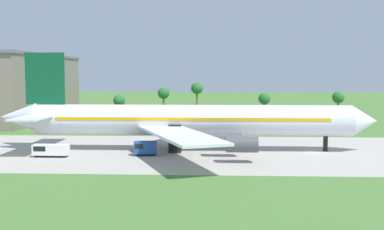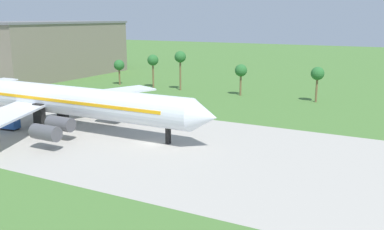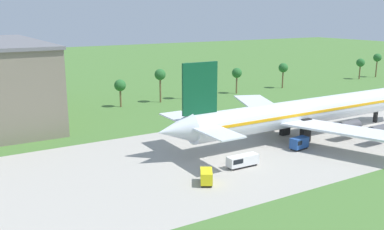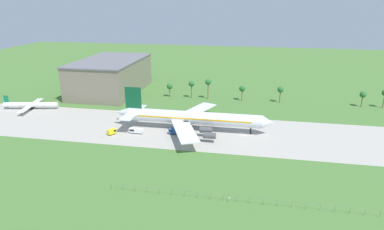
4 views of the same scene
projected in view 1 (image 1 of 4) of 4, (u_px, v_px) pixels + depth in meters
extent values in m
plane|color=#477233|center=(313.00, 152.00, 92.07)|extent=(600.00, 600.00, 0.00)
cube|color=#A8A399|center=(313.00, 152.00, 92.07)|extent=(320.00, 44.00, 0.02)
cylinder|color=silver|center=(192.00, 120.00, 94.01)|extent=(61.70, 5.99, 5.99)
cone|color=silver|center=(365.00, 121.00, 92.38)|extent=(4.80, 5.87, 5.87)
cone|color=silver|center=(19.00, 117.00, 95.67)|extent=(7.49, 5.69, 5.69)
cube|color=#EFA314|center=(192.00, 118.00, 93.97)|extent=(52.45, 6.11, 0.60)
cube|color=#0F4C2D|center=(45.00, 79.00, 94.74)|extent=(7.79, 0.50, 10.19)
cube|color=silver|center=(44.00, 115.00, 95.37)|extent=(5.40, 23.98, 0.30)
cube|color=silver|center=(179.00, 134.00, 80.33)|extent=(17.65, 28.72, 0.44)
cube|color=silver|center=(188.00, 119.00, 108.02)|extent=(17.65, 28.72, 0.44)
cylinder|color=#4C4C51|center=(227.00, 140.00, 86.77)|extent=(5.40, 2.70, 2.70)
cylinder|color=#4C4C51|center=(242.00, 145.00, 80.69)|extent=(5.40, 2.70, 2.70)
cylinder|color=#4C4C51|center=(225.00, 130.00, 101.09)|extent=(5.40, 2.70, 2.70)
cylinder|color=#4C4C51|center=(235.00, 127.00, 106.93)|extent=(5.40, 2.70, 2.70)
cube|color=black|center=(326.00, 138.00, 93.02)|extent=(0.70, 0.90, 5.36)
cube|color=black|center=(175.00, 139.00, 91.17)|extent=(2.40, 1.20, 5.36)
cube|color=black|center=(178.00, 134.00, 97.73)|extent=(2.40, 1.20, 5.36)
cube|color=black|center=(145.00, 155.00, 88.27)|extent=(3.75, 2.29, 0.40)
cube|color=#234C99|center=(145.00, 147.00, 88.16)|extent=(4.40, 2.57, 2.23)
cube|color=black|center=(139.00, 146.00, 88.02)|extent=(1.73, 2.23, 0.90)
cube|color=black|center=(51.00, 156.00, 86.80)|extent=(5.45, 1.88, 0.40)
cube|color=white|center=(51.00, 150.00, 86.70)|extent=(6.41, 2.09, 1.87)
cube|color=black|center=(41.00, 148.00, 86.79)|extent=(2.26, 2.07, 0.90)
cylinder|color=brown|center=(164.00, 109.00, 147.17)|extent=(0.56, 0.56, 8.48)
sphere|color=#28662D|center=(164.00, 93.00, 146.75)|extent=(3.60, 3.60, 3.60)
cylinder|color=brown|center=(197.00, 107.00, 146.61)|extent=(0.56, 0.56, 9.97)
sphere|color=#28662D|center=(197.00, 88.00, 146.13)|extent=(3.60, 3.60, 3.60)
cylinder|color=brown|center=(119.00, 112.00, 147.95)|extent=(0.56, 0.56, 6.17)
sphere|color=#28662D|center=(119.00, 100.00, 147.63)|extent=(3.60, 3.60, 3.60)
cylinder|color=brown|center=(264.00, 112.00, 145.74)|extent=(0.56, 0.56, 6.87)
sphere|color=#28662D|center=(264.00, 99.00, 145.39)|extent=(3.60, 3.60, 3.60)
cylinder|color=brown|center=(338.00, 111.00, 144.64)|extent=(0.56, 0.56, 7.29)
sphere|color=#28662D|center=(338.00, 97.00, 144.27)|extent=(3.60, 3.60, 3.60)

